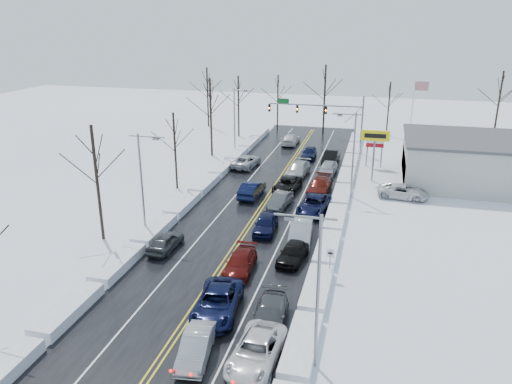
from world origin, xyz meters
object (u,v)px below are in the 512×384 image
(traffic_signal_mast, at_px, (325,113))
(oncoming_car_0, at_px, (252,197))
(dealership_building, at_px, (497,162))
(tires_plus_sign, at_px, (375,139))
(flagpole, at_px, (413,111))

(traffic_signal_mast, bearing_deg, oncoming_car_0, -104.09)
(dealership_building, xyz_separation_m, oncoming_car_0, (-25.69, -10.57, -2.66))
(traffic_signal_mast, distance_m, tires_plus_sign, 13.92)
(flagpole, bearing_deg, tires_plus_sign, -108.44)
(flagpole, distance_m, dealership_building, 15.24)
(dealership_building, distance_m, oncoming_car_0, 27.91)
(dealership_building, bearing_deg, flagpole, 126.27)
(traffic_signal_mast, height_order, tires_plus_sign, traffic_signal_mast)
(traffic_signal_mast, relative_size, oncoming_car_0, 2.63)
(dealership_building, bearing_deg, traffic_signal_mast, 154.05)
(flagpole, bearing_deg, oncoming_car_0, -126.80)
(tires_plus_sign, distance_m, oncoming_car_0, 15.73)
(tires_plus_sign, height_order, flagpole, flagpole)
(flagpole, relative_size, dealership_building, 0.49)
(traffic_signal_mast, relative_size, flagpole, 1.33)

